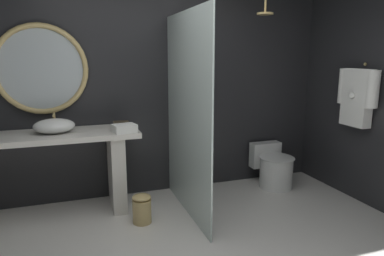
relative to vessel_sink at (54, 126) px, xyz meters
The scene contains 12 objects.
back_wall_panel 1.09m from the vessel_sink, 20.50° to the left, with size 4.80×0.10×2.60m, color #232326.
side_wall_right 3.43m from the vessel_sink, 13.19° to the right, with size 0.10×2.47×2.60m, color #232326.
vanity_counter 0.40m from the vessel_sink, behind, with size 1.86×0.60×0.88m.
vessel_sink is the anchor object (origin of this frame).
tissue_box 0.67m from the vessel_sink, ahead, with size 0.16×0.14×0.08m, color #3D3323.
round_wall_mirror 0.63m from the vessel_sink, 109.20° to the left, with size 0.95×0.06×0.95m.
shower_glass_panel 1.35m from the vessel_sink, 16.47° to the right, with size 0.02×1.39×2.09m, color silver.
rain_shower_head 2.57m from the vessel_sink, ahead, with size 0.18×0.18×0.40m.
hanging_bathrobe 3.26m from the vessel_sink, 12.19° to the right, with size 0.20×0.54×0.70m.
toilet 2.68m from the vessel_sink, ahead, with size 0.43×0.59×0.52m.
waste_bin 1.22m from the vessel_sink, 31.97° to the right, with size 0.19×0.19×0.30m.
folded_hand_towel 0.71m from the vessel_sink, 16.90° to the right, with size 0.23×0.18×0.08m, color white.
Camera 1 is at (-0.77, -2.20, 1.65)m, focal length 32.70 mm.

